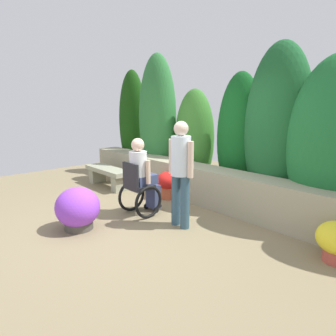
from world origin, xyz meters
TOP-DOWN VIEW (x-y plane):
  - ground_plane at (0.00, 0.00)m, footprint 10.12×10.12m
  - stone_retaining_wall at (0.00, 1.48)m, footprint 7.09×0.53m
  - hedge_backdrop at (0.72, 2.04)m, footprint 7.67×1.12m
  - stone_bench at (-2.29, 0.70)m, footprint 1.36×0.42m
  - person_in_wheelchair at (-0.37, 0.20)m, footprint 0.53×0.66m
  - person_standing_companion at (0.47, 0.32)m, footprint 0.49×0.30m
  - flower_pot_purple_near at (-0.50, -0.91)m, footprint 0.67×0.67m
  - flower_pot_terracotta_by_wall at (-0.70, 1.14)m, footprint 0.47×0.47m

SIDE VIEW (x-z plane):
  - ground_plane at x=0.00m, z-range 0.00..0.00m
  - stone_bench at x=-2.29m, z-range 0.07..0.51m
  - flower_pot_terracotta_by_wall at x=-0.70m, z-range 0.04..0.59m
  - flower_pot_purple_near at x=-0.50m, z-range -0.01..0.64m
  - stone_retaining_wall at x=0.00m, z-range 0.00..0.70m
  - person_in_wheelchair at x=-0.37m, z-range -0.04..1.29m
  - person_standing_companion at x=0.47m, z-range 0.12..1.76m
  - hedge_backdrop at x=0.72m, z-range -0.17..2.88m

